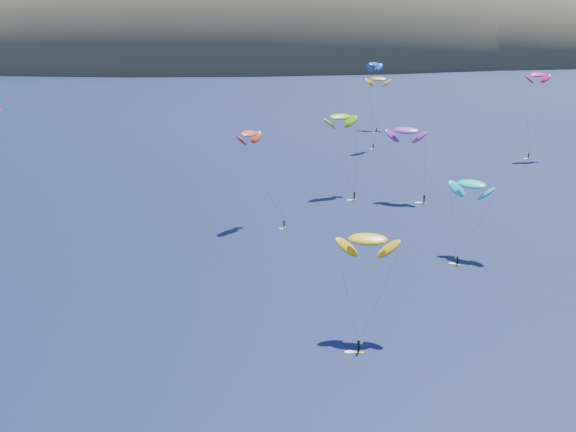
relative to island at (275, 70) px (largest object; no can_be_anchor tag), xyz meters
The scene contains 9 objects.
island is the anchor object (origin of this frame).
kitesurfer_2 514.41m from the island, 93.98° to the right, with size 9.33×11.49×16.14m.
kitesurfer_3 430.76m from the island, 93.34° to the right, with size 9.93×13.08×21.02m.
kitesurfer_4 374.23m from the island, 90.71° to the right, with size 7.90×7.72×28.10m.
kitesurfer_5 479.75m from the island, 91.07° to the right, with size 9.56×12.66×15.63m.
kitesurfer_6 438.01m from the island, 91.40° to the right, with size 10.42×10.56×18.89m.
kitesurfer_8 395.30m from the island, 84.14° to the right, with size 8.60×6.98×26.44m.
kitesurfer_9 456.71m from the island, 96.14° to the right, with size 10.98×10.84×21.08m.
kitesurfer_11 337.81m from the island, 89.15° to the right, with size 9.73×13.19×20.14m.
Camera 1 is at (-19.74, -57.33, 47.85)m, focal length 50.00 mm.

